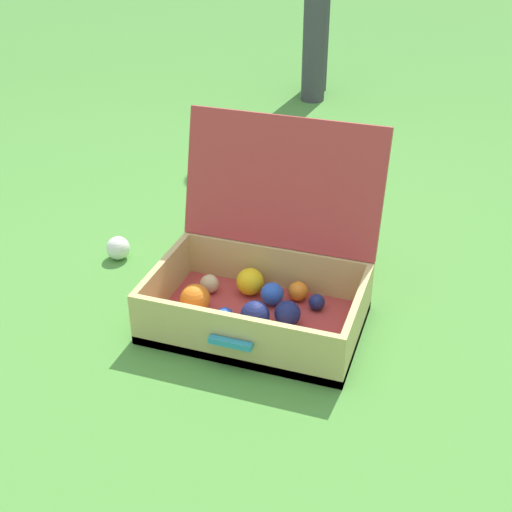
% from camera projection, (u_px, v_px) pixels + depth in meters
% --- Properties ---
extents(ground_plane, '(16.00, 16.00, 0.00)m').
position_uv_depth(ground_plane, '(218.00, 329.00, 1.83)').
color(ground_plane, '#4C8C38').
extents(open_suitcase, '(0.56, 0.48, 0.50)m').
position_uv_depth(open_suitcase, '(262.00, 279.00, 1.84)').
color(open_suitcase, '#B23838').
rests_on(open_suitcase, ground).
extents(stray_ball_on_grass, '(0.07, 0.07, 0.07)m').
position_uv_depth(stray_ball_on_grass, '(118.00, 248.00, 2.14)').
color(stray_ball_on_grass, white).
rests_on(stray_ball_on_grass, ground).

